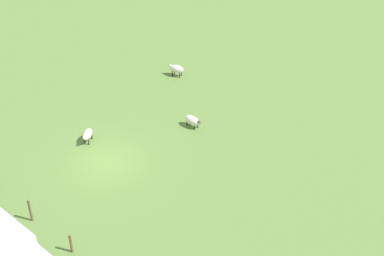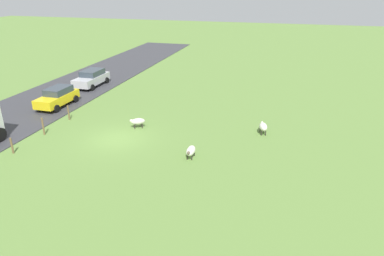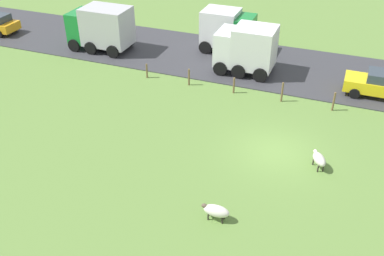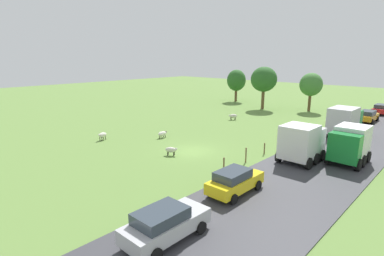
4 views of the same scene
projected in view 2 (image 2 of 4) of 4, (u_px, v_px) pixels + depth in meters
name	position (u px, v px, depth m)	size (l,w,h in m)	color
ground_plane	(117.00, 139.00, 24.26)	(160.00, 160.00, 0.00)	olive
sheep_0	(191.00, 151.00, 21.52)	(0.52, 1.23, 0.73)	silver
sheep_2	(138.00, 122.00, 25.94)	(1.15, 0.95, 0.77)	beige
sheep_3	(263.00, 127.00, 24.90)	(0.80, 1.18, 0.83)	silver
fence_post_0	(69.00, 113.00, 27.48)	(0.12, 0.12, 1.20)	brown
fence_post_1	(43.00, 126.00, 24.74)	(0.12, 0.12, 1.29)	brown
fence_post_2	(12.00, 146.00, 22.06)	(0.12, 0.12, 1.07)	brown
car_1	(92.00, 78.00, 36.29)	(2.11, 4.55, 1.65)	#B7B7BC
car_2	(57.00, 97.00, 30.34)	(1.96, 4.28, 1.62)	yellow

